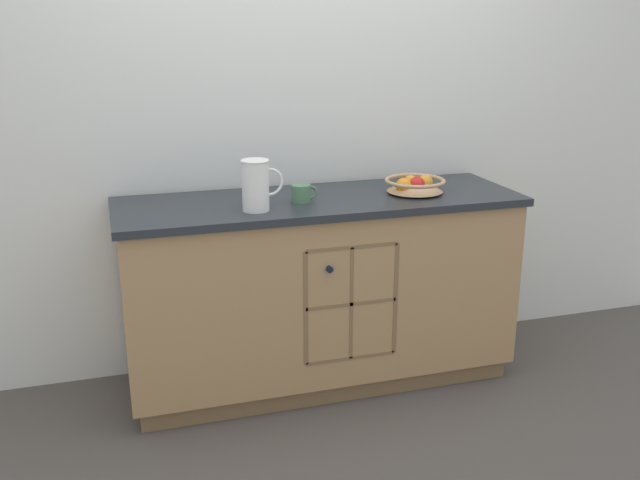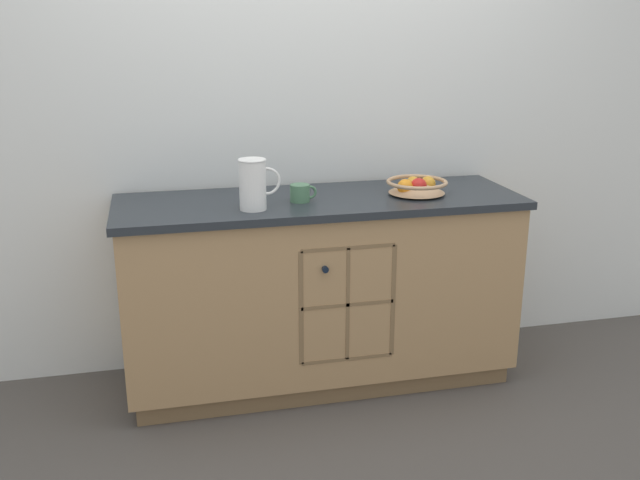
# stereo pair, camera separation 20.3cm
# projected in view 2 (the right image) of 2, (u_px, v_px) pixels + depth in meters

# --- Properties ---
(ground_plane) EXTENTS (14.00, 14.00, 0.00)m
(ground_plane) POSITION_uv_depth(u_px,v_px,m) (320.00, 378.00, 3.48)
(ground_plane) COLOR #4C4742
(back_wall) EXTENTS (4.40, 0.06, 2.55)m
(back_wall) POSITION_uv_depth(u_px,v_px,m) (303.00, 107.00, 3.43)
(back_wall) COLOR silver
(back_wall) RESTS_ON ground_plane
(kitchen_island) EXTENTS (1.83, 0.60, 0.91)m
(kitchen_island) POSITION_uv_depth(u_px,v_px,m) (320.00, 290.00, 3.35)
(kitchen_island) COLOR brown
(kitchen_island) RESTS_ON ground_plane
(fruit_bowl) EXTENTS (0.28, 0.28, 0.08)m
(fruit_bowl) POSITION_uv_depth(u_px,v_px,m) (417.00, 185.00, 3.27)
(fruit_bowl) COLOR tan
(fruit_bowl) RESTS_ON kitchen_island
(white_pitcher) EXTENTS (0.18, 0.12, 0.22)m
(white_pitcher) POSITION_uv_depth(u_px,v_px,m) (253.00, 183.00, 2.99)
(white_pitcher) COLOR white
(white_pitcher) RESTS_ON kitchen_island
(ceramic_mug) EXTENTS (0.12, 0.09, 0.08)m
(ceramic_mug) POSITION_uv_depth(u_px,v_px,m) (301.00, 193.00, 3.14)
(ceramic_mug) COLOR #4C7A56
(ceramic_mug) RESTS_ON kitchen_island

